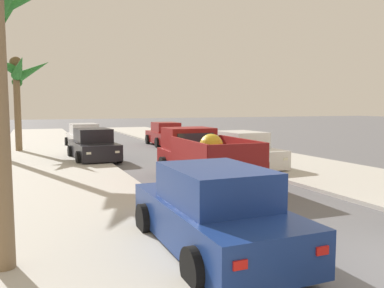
{
  "coord_description": "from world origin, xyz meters",
  "views": [
    {
      "loc": [
        -5.59,
        -4.35,
        2.59
      ],
      "look_at": [
        -0.08,
        9.02,
        1.2
      ],
      "focal_mm": 36.64,
      "sensor_mm": 36.0,
      "label": 1
    }
  ],
  "objects_px": {
    "car_left_mid": "(214,212)",
    "palm_tree_right_mid": "(17,75)",
    "car_right_near": "(84,137)",
    "car_right_far": "(93,146)",
    "car_left_far": "(242,151)",
    "car_right_mid": "(165,135)",
    "pickup_truck": "(202,159)"
  },
  "relations": [
    {
      "from": "car_left_mid",
      "to": "car_left_far",
      "type": "xyz_separation_m",
      "value": [
        5.24,
        8.19,
        0.0
      ]
    },
    {
      "from": "car_right_near",
      "to": "palm_tree_right_mid",
      "type": "relative_size",
      "value": 0.79
    },
    {
      "from": "pickup_truck",
      "to": "car_left_far",
      "type": "relative_size",
      "value": 1.22
    },
    {
      "from": "car_left_mid",
      "to": "car_right_mid",
      "type": "relative_size",
      "value": 0.99
    },
    {
      "from": "car_right_near",
      "to": "car_right_mid",
      "type": "xyz_separation_m",
      "value": [
        5.3,
        0.03,
        0.0
      ]
    },
    {
      "from": "car_right_near",
      "to": "car_right_far",
      "type": "xyz_separation_m",
      "value": [
        -0.28,
        -5.74,
        0.0
      ]
    },
    {
      "from": "car_right_mid",
      "to": "palm_tree_right_mid",
      "type": "relative_size",
      "value": 0.8
    },
    {
      "from": "car_right_far",
      "to": "palm_tree_right_mid",
      "type": "bearing_deg",
      "value": 123.47
    },
    {
      "from": "car_right_near",
      "to": "pickup_truck",
      "type": "bearing_deg",
      "value": -79.35
    },
    {
      "from": "car_left_far",
      "to": "car_right_mid",
      "type": "bearing_deg",
      "value": 89.33
    },
    {
      "from": "car_left_mid",
      "to": "car_right_mid",
      "type": "distance_m",
      "value": 19.44
    },
    {
      "from": "car_left_far",
      "to": "car_right_far",
      "type": "xyz_separation_m",
      "value": [
        -5.45,
        4.73,
        0.0
      ]
    },
    {
      "from": "car_left_mid",
      "to": "palm_tree_right_mid",
      "type": "relative_size",
      "value": 0.79
    },
    {
      "from": "car_left_mid",
      "to": "palm_tree_right_mid",
      "type": "distance_m",
      "value": 18.67
    },
    {
      "from": "pickup_truck",
      "to": "car_left_mid",
      "type": "xyz_separation_m",
      "value": [
        -2.45,
        -6.02,
        -0.08
      ]
    },
    {
      "from": "palm_tree_right_mid",
      "to": "car_left_far",
      "type": "bearing_deg",
      "value": -48.06
    },
    {
      "from": "pickup_truck",
      "to": "palm_tree_right_mid",
      "type": "xyz_separation_m",
      "value": [
        -5.99,
        11.95,
        3.56
      ]
    },
    {
      "from": "car_left_far",
      "to": "palm_tree_right_mid",
      "type": "xyz_separation_m",
      "value": [
        -8.79,
        9.78,
        3.64
      ]
    },
    {
      "from": "car_right_near",
      "to": "car_left_mid",
      "type": "relative_size",
      "value": 1.01
    },
    {
      "from": "pickup_truck",
      "to": "car_right_mid",
      "type": "relative_size",
      "value": 1.22
    },
    {
      "from": "car_right_near",
      "to": "car_left_mid",
      "type": "bearing_deg",
      "value": -90.22
    },
    {
      "from": "car_right_near",
      "to": "car_right_far",
      "type": "relative_size",
      "value": 0.99
    },
    {
      "from": "car_left_mid",
      "to": "car_right_mid",
      "type": "xyz_separation_m",
      "value": [
        5.37,
        18.69,
        0.0
      ]
    },
    {
      "from": "pickup_truck",
      "to": "car_left_mid",
      "type": "bearing_deg",
      "value": -112.11
    },
    {
      "from": "car_right_far",
      "to": "car_left_mid",
      "type": "bearing_deg",
      "value": -89.09
    },
    {
      "from": "car_right_near",
      "to": "car_right_far",
      "type": "distance_m",
      "value": 5.75
    },
    {
      "from": "pickup_truck",
      "to": "car_right_near",
      "type": "bearing_deg",
      "value": 100.65
    },
    {
      "from": "car_left_far",
      "to": "palm_tree_right_mid",
      "type": "relative_size",
      "value": 0.8
    },
    {
      "from": "palm_tree_right_mid",
      "to": "car_right_mid",
      "type": "bearing_deg",
      "value": 4.62
    },
    {
      "from": "car_left_far",
      "to": "palm_tree_right_mid",
      "type": "distance_m",
      "value": 13.64
    },
    {
      "from": "pickup_truck",
      "to": "car_left_far",
      "type": "bearing_deg",
      "value": 37.77
    },
    {
      "from": "palm_tree_right_mid",
      "to": "car_right_near",
      "type": "bearing_deg",
      "value": 10.84
    }
  ]
}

